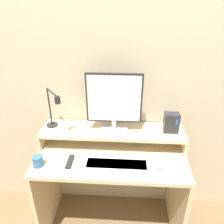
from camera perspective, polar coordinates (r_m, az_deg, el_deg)
The scene contains 10 objects.
wall_back at distance 1.72m, azimuth 0.40°, elevation 8.39°, with size 6.00×0.05×2.50m.
desk at distance 1.83m, azimuth -0.25°, elevation -16.70°, with size 1.12×0.55×0.77m.
monitor_shelf at distance 1.73m, azimuth 0.04°, elevation -5.17°, with size 1.12×0.27×0.13m.
monitor at distance 1.59m, azimuth 0.53°, elevation 2.52°, with size 0.41×0.14×0.46m.
desk_lamp at distance 1.70m, azimuth -15.10°, elevation 0.34°, with size 0.18×0.21×0.33m.
router_dock at distance 1.72m, azimuth 15.20°, elevation -2.68°, with size 0.11×0.08×0.15m.
keyboard at distance 1.58m, azimuth 1.18°, elevation -13.55°, with size 0.46×0.13×0.02m.
mouse at distance 1.60m, azimuth 12.36°, elevation -13.25°, with size 0.07×0.10×0.03m.
remote_control at distance 1.63m, azimuth -10.92°, elevation -12.59°, with size 0.04×0.14×0.02m.
mug at distance 1.64m, azimuth -18.79°, elevation -12.05°, with size 0.07×0.07×0.08m.
Camera 1 is at (0.09, -1.04, 1.81)m, focal length 35.00 mm.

